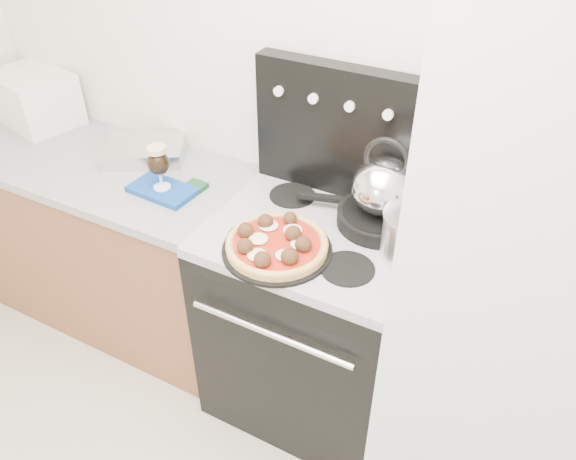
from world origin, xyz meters
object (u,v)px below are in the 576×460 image
Objects in this scene: skillet at (380,218)px; stock_pot at (416,238)px; toaster_oven at (35,98)px; stove_body at (314,323)px; tea_kettle at (384,182)px; oven_mitt at (163,190)px; beer_glass at (159,167)px; fridge at (522,291)px; pizza_pan at (277,250)px; base_cabinet at (112,243)px; pizza at (277,242)px.

stock_pot is at bearing -36.53° from skillet.
stove_body is at bearing 7.04° from toaster_oven.
oven_mitt is at bearing -151.45° from tea_kettle.
tea_kettle is at bearing 11.81° from beer_glass.
tea_kettle is at bearing 162.96° from fridge.
beer_glass is (-0.66, -0.04, 0.57)m from stove_body.
oven_mitt is at bearing 167.43° from pizza_pan.
tea_kettle is at bearing 4.81° from base_cabinet.
oven_mitt is 0.88m from tea_kettle.
stock_pot is (0.42, 0.19, 0.04)m from pizza.
stove_body is 0.46× the size of fridge.
base_cabinet is 1.45m from tea_kettle.
skillet is 0.15m from tea_kettle.
stock_pot reaches higher than pizza_pan.
skillet reaches higher than oven_mitt.
base_cabinet is at bearing 171.26° from beer_glass.
toaster_oven is 1.77m from tea_kettle.
beer_glass is at bearing -179.23° from fridge.
skillet is at bearing 11.81° from oven_mitt.
oven_mitt reaches higher than stove_body.
tea_kettle is at bearing 11.81° from oven_mitt.
pizza is (-0.07, -0.18, 0.52)m from stove_body.
fridge is 0.54m from skillet.
oven_mitt is at bearing -176.26° from stove_body.
tea_kettle is (0.00, 0.00, 0.15)m from skillet.
pizza is at bearing -155.78° from stock_pot.
toaster_oven is 1.03× the size of pizza_pan.
fridge is 2.30m from toaster_oven.
fridge reaches higher than stock_pot.
stock_pot reaches higher than base_cabinet.
toaster_oven is at bearing 161.35° from base_cabinet.
skillet is at bearing 162.96° from fridge.
toaster_oven reaches higher than stock_pot.
fridge reaches higher than tea_kettle.
oven_mitt is 0.86m from skillet.
skillet is at bearing 12.03° from toaster_oven.
fridge is at bearing -5.96° from stock_pot.
stove_body is 2.28× the size of toaster_oven.
tea_kettle is 0.23m from stock_pot.
pizza is at bearing -112.47° from tea_kettle.
beer_glass is 0.87m from skillet.
toaster_oven is (-1.59, 0.19, 0.58)m from stove_body.
base_cabinet is at bearing -158.46° from tea_kettle.
pizza_pan is 1.54× the size of tea_kettle.
fridge is 5.50× the size of pizza.
base_cabinet is at bearing 179.48° from stock_pot.
fridge reaches higher than pizza_pan.
stove_body is 1.70m from toaster_oven.
fridge is 7.78× the size of tea_kettle.
tea_kettle reaches higher than skillet.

